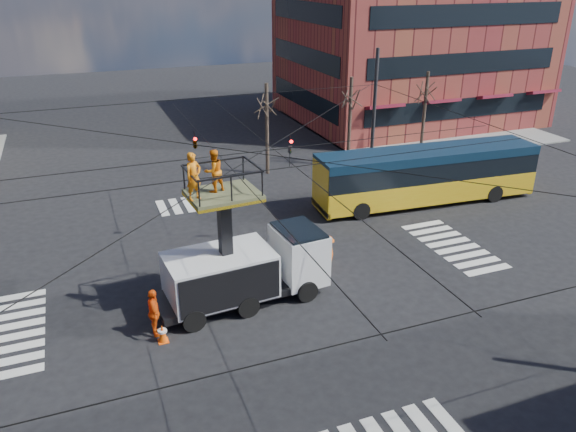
% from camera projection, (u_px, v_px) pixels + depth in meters
% --- Properties ---
extents(ground, '(120.00, 120.00, 0.00)m').
position_uv_depth(ground, '(262.00, 283.00, 24.49)').
color(ground, black).
rests_on(ground, ground).
extents(sidewalk_ne, '(18.00, 18.00, 0.12)m').
position_uv_depth(sidewalk_ne, '(411.00, 124.00, 49.32)').
color(sidewalk_ne, slate).
rests_on(sidewalk_ne, ground).
extents(crosswalks, '(22.40, 22.40, 0.02)m').
position_uv_depth(crosswalks, '(262.00, 283.00, 24.49)').
color(crosswalks, silver).
rests_on(crosswalks, ground).
extents(building_ne, '(20.06, 16.06, 14.00)m').
position_uv_depth(building_ne, '(409.00, 38.00, 49.38)').
color(building_ne, maroon).
rests_on(building_ne, ground).
extents(overhead_network, '(24.24, 24.24, 8.00)m').
position_uv_depth(overhead_network, '(255.00, 188.00, 23.08)').
color(overhead_network, '#2D2D30').
rests_on(overhead_network, ground).
extents(tree_a, '(2.00, 2.00, 6.00)m').
position_uv_depth(tree_a, '(267.00, 105.00, 35.80)').
color(tree_a, '#382B21').
rests_on(tree_a, ground).
extents(tree_b, '(2.00, 2.00, 6.00)m').
position_uv_depth(tree_b, '(351.00, 98.00, 37.78)').
color(tree_b, '#382B21').
rests_on(tree_b, ground).
extents(tree_c, '(2.00, 2.00, 6.00)m').
position_uv_depth(tree_c, '(426.00, 91.00, 39.76)').
color(tree_c, '#382B21').
rests_on(tree_c, ground).
extents(utility_truck, '(7.16, 3.09, 6.67)m').
position_uv_depth(utility_truck, '(245.00, 254.00, 22.44)').
color(utility_truck, black).
rests_on(utility_truck, ground).
extents(city_bus, '(13.28, 3.46, 3.20)m').
position_uv_depth(city_bus, '(426.00, 174.00, 32.33)').
color(city_bus, gold).
rests_on(city_bus, ground).
extents(traffic_cone, '(0.36, 0.36, 0.72)m').
position_uv_depth(traffic_cone, '(163.00, 333.00, 20.51)').
color(traffic_cone, '#FF550A').
rests_on(traffic_cone, ground).
extents(worker_ground, '(0.48, 1.14, 1.94)m').
position_uv_depth(worker_ground, '(154.00, 313.00, 20.63)').
color(worker_ground, '#F5590F').
rests_on(worker_ground, ground).
extents(flagger, '(0.70, 1.11, 1.64)m').
position_uv_depth(flagger, '(328.00, 253.00, 25.35)').
color(flagger, '#E3580E').
rests_on(flagger, ground).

